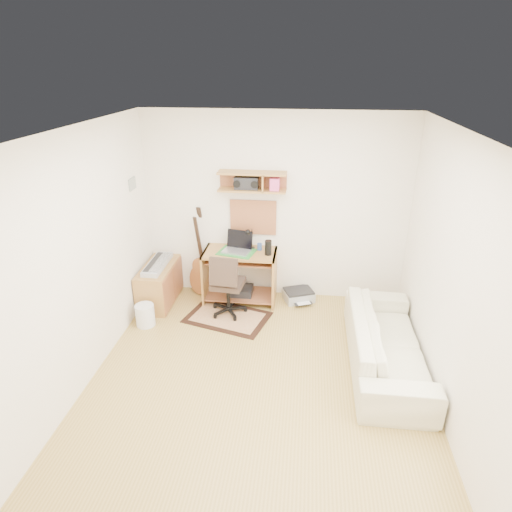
# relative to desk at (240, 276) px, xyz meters

# --- Properties ---
(floor) EXTENTS (3.60, 4.00, 0.01)m
(floor) POSITION_rel_desk_xyz_m (0.46, -1.73, -0.38)
(floor) COLOR tan
(floor) RESTS_ON ground
(ceiling) EXTENTS (3.60, 4.00, 0.01)m
(ceiling) POSITION_rel_desk_xyz_m (0.46, -1.73, 2.23)
(ceiling) COLOR white
(ceiling) RESTS_ON ground
(back_wall) EXTENTS (3.60, 0.01, 2.60)m
(back_wall) POSITION_rel_desk_xyz_m (0.46, 0.28, 0.93)
(back_wall) COLOR white
(back_wall) RESTS_ON ground
(left_wall) EXTENTS (0.01, 4.00, 2.60)m
(left_wall) POSITION_rel_desk_xyz_m (-1.35, -1.73, 0.93)
(left_wall) COLOR white
(left_wall) RESTS_ON ground
(right_wall) EXTENTS (0.01, 4.00, 2.60)m
(right_wall) POSITION_rel_desk_xyz_m (2.26, -1.73, 0.93)
(right_wall) COLOR white
(right_wall) RESTS_ON ground
(wall_shelf) EXTENTS (0.90, 0.25, 0.26)m
(wall_shelf) POSITION_rel_desk_xyz_m (0.16, 0.15, 1.32)
(wall_shelf) COLOR #B37F3F
(wall_shelf) RESTS_ON back_wall
(cork_board) EXTENTS (0.64, 0.03, 0.49)m
(cork_board) POSITION_rel_desk_xyz_m (0.16, 0.25, 0.79)
(cork_board) COLOR tan
(cork_board) RESTS_ON back_wall
(wall_photo) EXTENTS (0.02, 0.20, 0.15)m
(wall_photo) POSITION_rel_desk_xyz_m (-1.33, -0.23, 1.34)
(wall_photo) COLOR #4C8CBF
(wall_photo) RESTS_ON left_wall
(desk) EXTENTS (1.00, 0.55, 0.75)m
(desk) POSITION_rel_desk_xyz_m (0.00, 0.00, 0.00)
(desk) COLOR #B37F3F
(desk) RESTS_ON floor
(laptop) EXTENTS (0.44, 0.44, 0.28)m
(laptop) POSITION_rel_desk_xyz_m (-0.04, -0.02, 0.51)
(laptop) COLOR silver
(laptop) RESTS_ON desk
(speaker) EXTENTS (0.09, 0.09, 0.20)m
(speaker) POSITION_rel_desk_xyz_m (0.40, -0.05, 0.48)
(speaker) COLOR black
(speaker) RESTS_ON desk
(desk_lamp) EXTENTS (0.10, 0.10, 0.29)m
(desk_lamp) POSITION_rel_desk_xyz_m (0.15, 0.14, 0.52)
(desk_lamp) COLOR black
(desk_lamp) RESTS_ON desk
(pencil_cup) EXTENTS (0.07, 0.07, 0.10)m
(pencil_cup) POSITION_rel_desk_xyz_m (0.26, 0.10, 0.42)
(pencil_cup) COLOR #33549B
(pencil_cup) RESTS_ON desk
(boombox) EXTENTS (0.31, 0.14, 0.16)m
(boombox) POSITION_rel_desk_xyz_m (0.08, 0.15, 1.30)
(boombox) COLOR black
(boombox) RESTS_ON wall_shelf
(rug) EXTENTS (1.21, 0.97, 0.01)m
(rug) POSITION_rel_desk_xyz_m (-0.10, -0.50, -0.37)
(rug) COLOR beige
(rug) RESTS_ON floor
(task_chair) EXTENTS (0.50, 0.50, 0.90)m
(task_chair) POSITION_rel_desk_xyz_m (-0.10, -0.38, 0.08)
(task_chair) COLOR #362820
(task_chair) RESTS_ON floor
(cabinet) EXTENTS (0.40, 0.90, 0.55)m
(cabinet) POSITION_rel_desk_xyz_m (-1.12, -0.18, -0.10)
(cabinet) COLOR #B37F3F
(cabinet) RESTS_ON floor
(music_keyboard) EXTENTS (0.23, 0.73, 0.06)m
(music_keyboard) POSITION_rel_desk_xyz_m (-1.12, -0.18, 0.21)
(music_keyboard) COLOR #B2B5BA
(music_keyboard) RESTS_ON cabinet
(guitar) EXTENTS (0.40, 0.33, 1.29)m
(guitar) POSITION_rel_desk_xyz_m (-0.61, 0.13, 0.27)
(guitar) COLOR #B26A36
(guitar) RESTS_ON floor
(waste_basket) EXTENTS (0.31, 0.31, 0.29)m
(waste_basket) POSITION_rel_desk_xyz_m (-1.12, -0.80, -0.23)
(waste_basket) COLOR white
(waste_basket) RESTS_ON floor
(printer) EXTENTS (0.49, 0.44, 0.15)m
(printer) POSITION_rel_desk_xyz_m (0.83, 0.09, -0.29)
(printer) COLOR #A5A8AA
(printer) RESTS_ON floor
(sofa) EXTENTS (0.58, 1.98, 0.77)m
(sofa) POSITION_rel_desk_xyz_m (1.84, -1.26, 0.01)
(sofa) COLOR beige
(sofa) RESTS_ON floor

